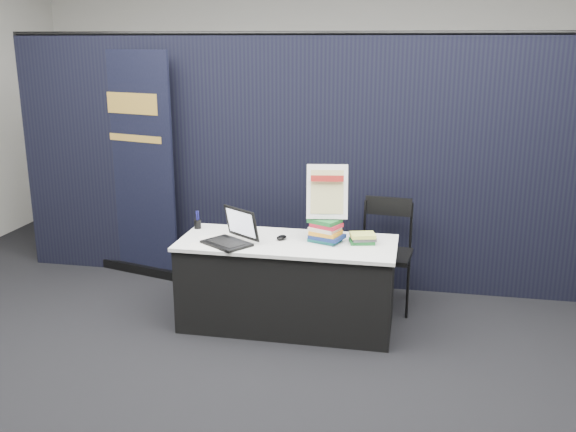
{
  "coord_description": "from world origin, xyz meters",
  "views": [
    {
      "loc": [
        1.01,
        -4.41,
        2.36
      ],
      "look_at": [
        0.01,
        0.55,
        0.97
      ],
      "focal_mm": 40.0,
      "sensor_mm": 36.0,
      "label": 1
    }
  ],
  "objects_px": {
    "info_sign": "(327,192)",
    "pullup_banner": "(137,179)",
    "book_stack_tall": "(326,230)",
    "stacking_chair": "(386,249)",
    "laptop": "(228,235)",
    "book_stack_short": "(362,238)",
    "display_table": "(287,283)"
  },
  "relations": [
    {
      "from": "info_sign",
      "to": "pullup_banner",
      "type": "xyz_separation_m",
      "value": [
        -2.06,
        0.87,
        -0.16
      ]
    },
    {
      "from": "book_stack_tall",
      "to": "stacking_chair",
      "type": "relative_size",
      "value": 0.3
    },
    {
      "from": "info_sign",
      "to": "stacking_chair",
      "type": "xyz_separation_m",
      "value": [
        0.47,
        0.51,
        -0.62
      ]
    },
    {
      "from": "laptop",
      "to": "book_stack_short",
      "type": "distance_m",
      "value": 1.1
    },
    {
      "from": "display_table",
      "to": "stacking_chair",
      "type": "bearing_deg",
      "value": 36.74
    },
    {
      "from": "display_table",
      "to": "laptop",
      "type": "bearing_deg",
      "value": -163.51
    },
    {
      "from": "display_table",
      "to": "book_stack_tall",
      "type": "distance_m",
      "value": 0.57
    },
    {
      "from": "laptop",
      "to": "stacking_chair",
      "type": "distance_m",
      "value": 1.47
    },
    {
      "from": "laptop",
      "to": "display_table",
      "type": "bearing_deg",
      "value": 50.79
    },
    {
      "from": "info_sign",
      "to": "stacking_chair",
      "type": "height_order",
      "value": "info_sign"
    },
    {
      "from": "display_table",
      "to": "laptop",
      "type": "distance_m",
      "value": 0.65
    },
    {
      "from": "stacking_chair",
      "to": "book_stack_short",
      "type": "bearing_deg",
      "value": -102.69
    },
    {
      "from": "laptop",
      "to": "book_stack_short",
      "type": "relative_size",
      "value": 2.07
    },
    {
      "from": "laptop",
      "to": "stacking_chair",
      "type": "height_order",
      "value": "laptop"
    },
    {
      "from": "pullup_banner",
      "to": "stacking_chair",
      "type": "distance_m",
      "value": 2.6
    },
    {
      "from": "info_sign",
      "to": "laptop",
      "type": "bearing_deg",
      "value": -173.41
    },
    {
      "from": "book_stack_tall",
      "to": "book_stack_short",
      "type": "xyz_separation_m",
      "value": [
        0.3,
        0.02,
        -0.05
      ]
    },
    {
      "from": "book_stack_short",
      "to": "pullup_banner",
      "type": "distance_m",
      "value": 2.52
    },
    {
      "from": "stacking_chair",
      "to": "info_sign",
      "type": "bearing_deg",
      "value": -126.84
    },
    {
      "from": "laptop",
      "to": "pullup_banner",
      "type": "height_order",
      "value": "pullup_banner"
    },
    {
      "from": "pullup_banner",
      "to": "book_stack_tall",
      "type": "bearing_deg",
      "value": -8.14
    },
    {
      "from": "display_table",
      "to": "pullup_banner",
      "type": "bearing_deg",
      "value": 151.47
    },
    {
      "from": "book_stack_tall",
      "to": "laptop",
      "type": "bearing_deg",
      "value": -166.46
    },
    {
      "from": "display_table",
      "to": "book_stack_short",
      "type": "height_order",
      "value": "book_stack_short"
    },
    {
      "from": "info_sign",
      "to": "pullup_banner",
      "type": "distance_m",
      "value": 2.24
    },
    {
      "from": "laptop",
      "to": "pullup_banner",
      "type": "relative_size",
      "value": 0.21
    },
    {
      "from": "display_table",
      "to": "stacking_chair",
      "type": "height_order",
      "value": "stacking_chair"
    },
    {
      "from": "display_table",
      "to": "book_stack_short",
      "type": "bearing_deg",
      "value": 6.57
    },
    {
      "from": "pullup_banner",
      "to": "laptop",
      "type": "bearing_deg",
      "value": -24.93
    },
    {
      "from": "display_table",
      "to": "pullup_banner",
      "type": "height_order",
      "value": "pullup_banner"
    },
    {
      "from": "display_table",
      "to": "book_stack_tall",
      "type": "xyz_separation_m",
      "value": [
        0.32,
        0.05,
        0.47
      ]
    },
    {
      "from": "display_table",
      "to": "book_stack_tall",
      "type": "relative_size",
      "value": 6.18
    }
  ]
}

